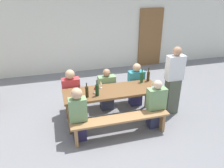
# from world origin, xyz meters

# --- Properties ---
(ground_plane) EXTENTS (24.00, 24.00, 0.00)m
(ground_plane) POSITION_xyz_m (0.00, 0.00, 0.00)
(ground_plane) COLOR slate
(back_wall) EXTENTS (14.00, 0.20, 3.20)m
(back_wall) POSITION_xyz_m (0.00, 3.37, 1.60)
(back_wall) COLOR silver
(back_wall) RESTS_ON ground
(wooden_door) EXTENTS (0.90, 0.06, 2.10)m
(wooden_door) POSITION_xyz_m (2.39, 3.23, 1.05)
(wooden_door) COLOR brown
(wooden_door) RESTS_ON ground
(tasting_table) EXTENTS (2.13, 0.71, 0.75)m
(tasting_table) POSITION_xyz_m (0.00, 0.00, 0.67)
(tasting_table) COLOR brown
(tasting_table) RESTS_ON ground
(bench_near) EXTENTS (2.03, 0.30, 0.45)m
(bench_near) POSITION_xyz_m (0.00, -0.66, 0.36)
(bench_near) COLOR #9E7247
(bench_near) RESTS_ON ground
(bench_far) EXTENTS (2.03, 0.30, 0.45)m
(bench_far) POSITION_xyz_m (0.00, 0.66, 0.36)
(bench_far) COLOR #9E7247
(bench_far) RESTS_ON ground
(wine_bottle_0) EXTENTS (0.08, 0.08, 0.35)m
(wine_bottle_0) POSITION_xyz_m (-0.37, -0.16, 0.88)
(wine_bottle_0) COLOR #143319
(wine_bottle_0) RESTS_ON tasting_table
(wine_bottle_1) EXTENTS (0.06, 0.06, 0.32)m
(wine_bottle_1) POSITION_xyz_m (-0.74, -0.23, 0.87)
(wine_bottle_1) COLOR #332814
(wine_bottle_1) RESTS_ON tasting_table
(wine_bottle_2) EXTENTS (0.07, 0.07, 0.33)m
(wine_bottle_2) POSITION_xyz_m (0.79, 0.22, 0.88)
(wine_bottle_2) COLOR #194723
(wine_bottle_2) RESTS_ON tasting_table
(wine_bottle_3) EXTENTS (0.07, 0.07, 0.34)m
(wine_bottle_3) POSITION_xyz_m (0.97, 0.25, 0.88)
(wine_bottle_3) COLOR #332814
(wine_bottle_3) RESTS_ON tasting_table
(wine_bottle_4) EXTENTS (0.07, 0.07, 0.32)m
(wine_bottle_4) POSITION_xyz_m (-0.58, -0.17, 0.87)
(wine_bottle_4) COLOR #332814
(wine_bottle_4) RESTS_ON tasting_table
(wine_glass_0) EXTENTS (0.07, 0.07, 0.17)m
(wine_glass_0) POSITION_xyz_m (-0.21, 0.18, 0.87)
(wine_glass_0) COLOR silver
(wine_glass_0) RESTS_ON tasting_table
(wine_glass_1) EXTENTS (0.07, 0.07, 0.16)m
(wine_glass_1) POSITION_xyz_m (-0.38, -0.04, 0.87)
(wine_glass_1) COLOR silver
(wine_glass_1) RESTS_ON tasting_table
(wine_glass_2) EXTENTS (0.07, 0.07, 0.17)m
(wine_glass_2) POSITION_xyz_m (0.94, -0.08, 0.87)
(wine_glass_2) COLOR silver
(wine_glass_2) RESTS_ON tasting_table
(seated_guest_near_0) EXTENTS (0.34, 0.24, 1.14)m
(seated_guest_near_0) POSITION_xyz_m (-0.83, -0.51, 0.56)
(seated_guest_near_0) COLOR #2D2750
(seated_guest_near_0) RESTS_ON ground
(seated_guest_near_1) EXTENTS (0.40, 0.24, 1.10)m
(seated_guest_near_1) POSITION_xyz_m (0.83, -0.51, 0.51)
(seated_guest_near_1) COLOR #2A2E4A
(seated_guest_near_1) RESTS_ON ground
(seated_guest_far_0) EXTENTS (0.41, 0.24, 1.13)m
(seated_guest_far_0) POSITION_xyz_m (-0.85, 0.51, 0.54)
(seated_guest_far_0) COLOR #4B566C
(seated_guest_far_0) RESTS_ON ground
(seated_guest_far_1) EXTENTS (0.42, 0.24, 1.06)m
(seated_guest_far_1) POSITION_xyz_m (0.01, 0.51, 0.49)
(seated_guest_far_1) COLOR #3C3E55
(seated_guest_far_1) RESTS_ON ground
(seated_guest_far_2) EXTENTS (0.40, 0.24, 1.12)m
(seated_guest_far_2) POSITION_xyz_m (0.77, 0.51, 0.53)
(seated_guest_far_2) COLOR navy
(seated_guest_far_2) RESTS_ON ground
(standing_host) EXTENTS (0.40, 0.24, 1.64)m
(standing_host) POSITION_xyz_m (1.46, -0.08, 0.80)
(standing_host) COLOR #4F5444
(standing_host) RESTS_ON ground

